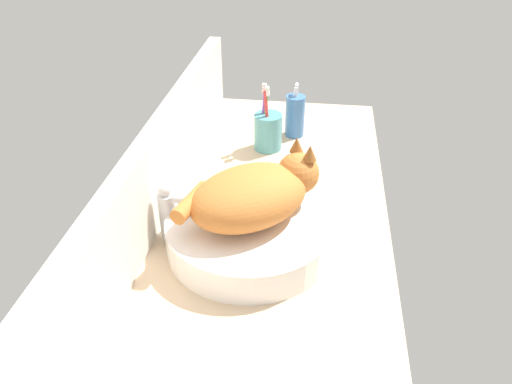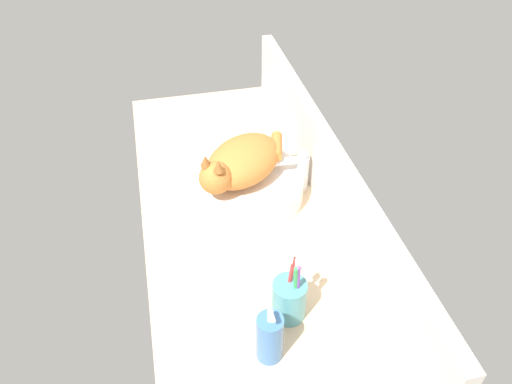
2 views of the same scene
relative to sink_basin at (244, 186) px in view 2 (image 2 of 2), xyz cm
name	(u,v)px [view 2 (image 2 of 2)]	position (x,y,z in cm)	size (l,w,h in cm)	color
ground_plane	(239,217)	(6.96, -2.92, -5.46)	(138.98, 53.69, 4.00)	#D1B28E
backsplash_panel	(327,170)	(6.96, 22.12, 6.97)	(138.98, 3.60, 20.85)	silver
sink_basin	(244,186)	(0.00, 0.00, 0.00)	(34.28, 34.28, 6.91)	white
cat	(241,162)	(0.95, -0.99, 9.22)	(29.15, 30.06, 14.00)	#CC7533
faucet	(299,168)	(0.51, 16.18, 3.85)	(3.60, 11.83, 13.60)	silver
soap_dispenser	(270,337)	(52.49, -5.67, 2.72)	(5.62, 5.62, 15.39)	#3F72B2
toothbrush_cup	(289,298)	(43.34, 1.18, 2.00)	(7.73, 7.73, 18.70)	teal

